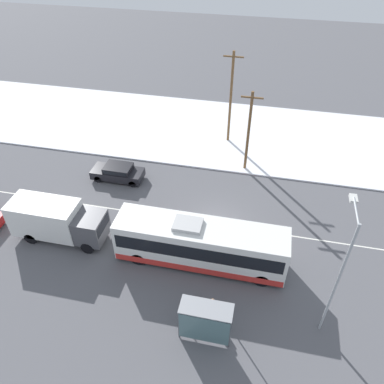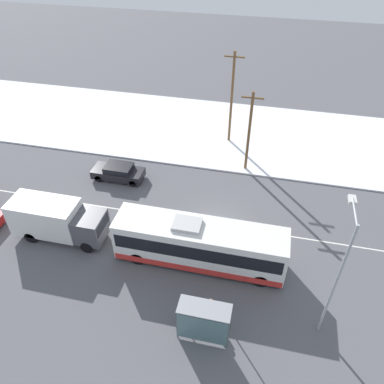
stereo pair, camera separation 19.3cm
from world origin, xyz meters
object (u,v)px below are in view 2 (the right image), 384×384
at_px(utility_pole_snowlot, 232,98).
at_px(utility_pole_roadside, 249,131).
at_px(pedestrian_at_stop, 211,306).
at_px(city_bus, 200,244).
at_px(bus_shelter, 203,320).
at_px(streetlamp, 340,265).
at_px(sedan_car, 118,171).
at_px(box_truck, 56,219).

bearing_deg(utility_pole_snowlot, utility_pole_roadside, -64.09).
relative_size(pedestrian_at_stop, utility_pole_snowlot, 0.19).
xyz_separation_m(city_bus, pedestrian_at_stop, (1.53, -4.05, -0.61)).
xyz_separation_m(bus_shelter, utility_pole_roadside, (0.44, 16.84, 2.20)).
bearing_deg(pedestrian_at_stop, bus_shelter, -97.48).
distance_m(streetlamp, utility_pole_snowlot, 20.60).
bearing_deg(city_bus, utility_pole_roadside, 81.07).
relative_size(city_bus, utility_pole_roadside, 1.51).
bearing_deg(utility_pole_snowlot, city_bus, -88.63).
bearing_deg(bus_shelter, city_bus, 104.00).
xyz_separation_m(bus_shelter, streetlamp, (6.37, 2.38, 3.47)).
xyz_separation_m(bus_shelter, utility_pole_snowlot, (-1.73, 21.31, 2.98)).
bearing_deg(bus_shelter, streetlamp, 20.45).
distance_m(pedestrian_at_stop, streetlamp, 7.50).
relative_size(city_bus, bus_shelter, 3.87).
height_order(pedestrian_at_stop, utility_pole_snowlot, utility_pole_snowlot).
bearing_deg(pedestrian_at_stop, utility_pole_roadside, 89.02).
bearing_deg(utility_pole_roadside, sedan_car, -159.79).
distance_m(pedestrian_at_stop, bus_shelter, 1.52).
height_order(box_truck, utility_pole_roadside, utility_pole_roadside).
distance_m(sedan_car, utility_pole_roadside, 11.67).
relative_size(city_bus, sedan_car, 2.53).
height_order(bus_shelter, streetlamp, streetlamp).
bearing_deg(city_bus, bus_shelter, -76.00).
bearing_deg(utility_pole_roadside, bus_shelter, -91.51).
xyz_separation_m(city_bus, bus_shelter, (1.35, -5.42, 0.03)).
bearing_deg(sedan_car, utility_pole_snowlot, -135.07).
distance_m(box_truck, streetlamp, 18.64).
distance_m(streetlamp, utility_pole_roadside, 15.68).
bearing_deg(pedestrian_at_stop, box_truck, 160.80).
bearing_deg(city_bus, streetlamp, -21.51).
height_order(bus_shelter, utility_pole_roadside, utility_pole_roadside).
distance_m(city_bus, sedan_car, 11.59).
xyz_separation_m(box_truck, utility_pole_roadside, (12.12, 11.34, 2.23)).
height_order(city_bus, bus_shelter, city_bus).
relative_size(sedan_car, bus_shelter, 1.53).
relative_size(city_bus, pedestrian_at_stop, 6.64).
distance_m(box_truck, utility_pole_roadside, 16.74).
relative_size(box_truck, pedestrian_at_stop, 3.98).
relative_size(bus_shelter, utility_pole_snowlot, 0.32).
distance_m(box_truck, utility_pole_snowlot, 18.92).
xyz_separation_m(city_bus, streetlamp, (7.72, -3.04, 3.50)).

